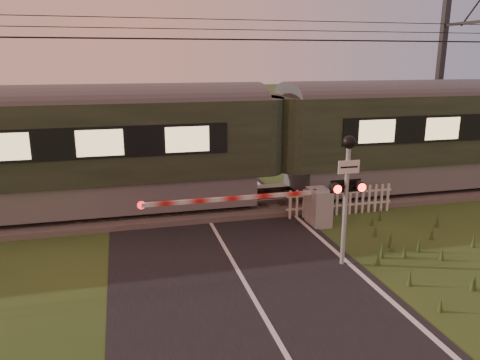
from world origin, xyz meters
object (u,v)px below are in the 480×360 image
object	(u,v)px
crossing_signal	(347,178)
picket_fence	(340,201)
train	(272,140)
boom_gate	(311,206)
catenary_mast	(440,80)

from	to	relation	value
crossing_signal	picket_fence	bearing A→B (deg)	64.85
train	crossing_signal	world-z (taller)	train
crossing_signal	picket_fence	size ratio (longest dim) A/B	0.88
boom_gate	crossing_signal	bearing A→B (deg)	-96.51
crossing_signal	picket_fence	world-z (taller)	crossing_signal
train	picket_fence	size ratio (longest dim) A/B	11.28
train	picket_fence	distance (m)	3.08
crossing_signal	train	bearing A→B (deg)	90.86
picket_fence	catenary_mast	bearing A→B (deg)	32.93
boom_gate	train	bearing A→B (deg)	98.90
train	catenary_mast	bearing A→B (deg)	15.46
train	picket_fence	xyz separation A→B (m)	(1.70, -1.89, -1.73)
picket_fence	catenary_mast	xyz separation A→B (m)	(6.37, 4.13, 3.56)
train	crossing_signal	size ratio (longest dim) A/B	12.88
train	catenary_mast	distance (m)	8.58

